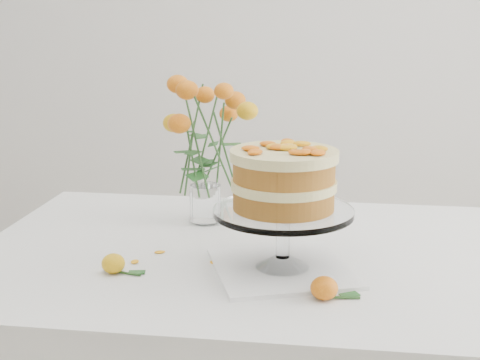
% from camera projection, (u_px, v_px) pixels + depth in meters
% --- Properties ---
extents(table, '(1.43, 0.93, 0.76)m').
position_uv_depth(table, '(271.00, 283.00, 1.61)').
color(table, tan).
rests_on(table, ground).
extents(napkin, '(0.37, 0.37, 0.01)m').
position_uv_depth(napkin, '(282.00, 268.00, 1.47)').
color(napkin, white).
rests_on(napkin, table).
extents(cake_stand, '(0.31, 0.31, 0.27)m').
position_uv_depth(cake_stand, '(284.00, 186.00, 1.43)').
color(cake_stand, white).
rests_on(cake_stand, napkin).
extents(rose_vase, '(0.35, 0.35, 0.42)m').
position_uv_depth(rose_vase, '(204.00, 133.00, 1.76)').
color(rose_vase, white).
rests_on(rose_vase, table).
extents(loose_rose_near, '(0.09, 0.05, 0.04)m').
position_uv_depth(loose_rose_near, '(113.00, 264.00, 1.46)').
color(loose_rose_near, '#EFB014').
rests_on(loose_rose_near, table).
extents(loose_rose_far, '(0.10, 0.06, 0.05)m').
position_uv_depth(loose_rose_far, '(324.00, 288.00, 1.32)').
color(loose_rose_far, '#C45009').
rests_on(loose_rose_far, table).
extents(stray_petal_a, '(0.03, 0.02, 0.00)m').
position_uv_depth(stray_petal_a, '(214.00, 263.00, 1.51)').
color(stray_petal_a, '#FFA510').
rests_on(stray_petal_a, table).
extents(stray_petal_b, '(0.03, 0.02, 0.00)m').
position_uv_depth(stray_petal_b, '(256.00, 271.00, 1.46)').
color(stray_petal_b, '#FFA510').
rests_on(stray_petal_b, table).
extents(stray_petal_c, '(0.03, 0.02, 0.00)m').
position_uv_depth(stray_petal_c, '(272.00, 279.00, 1.42)').
color(stray_petal_c, '#FFA510').
rests_on(stray_petal_c, table).
extents(stray_petal_d, '(0.03, 0.02, 0.00)m').
position_uv_depth(stray_petal_d, '(160.00, 252.00, 1.58)').
color(stray_petal_d, '#FFA510').
rests_on(stray_petal_d, table).
extents(stray_petal_e, '(0.03, 0.02, 0.00)m').
position_uv_depth(stray_petal_e, '(135.00, 262.00, 1.52)').
color(stray_petal_e, '#FFA510').
rests_on(stray_petal_e, table).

